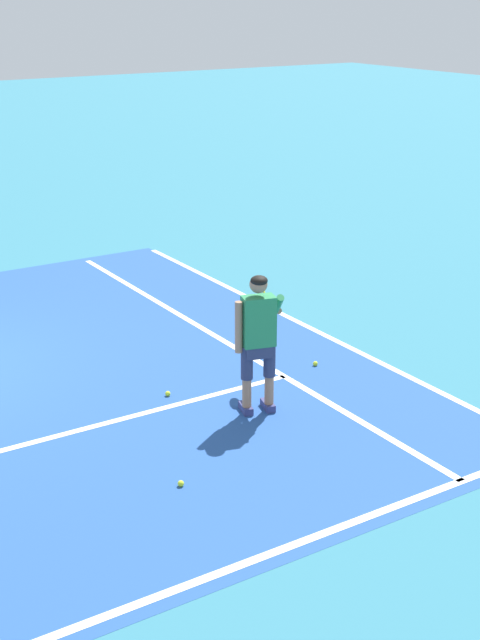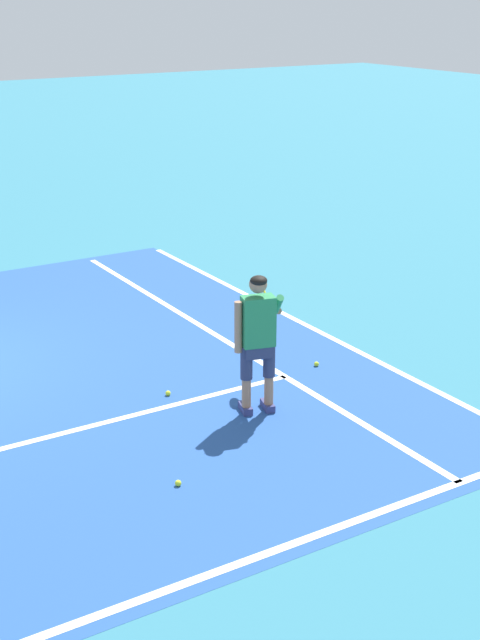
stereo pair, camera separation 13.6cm
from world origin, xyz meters
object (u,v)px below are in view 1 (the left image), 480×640
tennis_player (258,334)px  tennis_ball_mid_court (168,394)px  tennis_ball_near_feet (181,484)px  tennis_ball_by_baseline (315,364)px

tennis_player → tennis_ball_mid_court: 1.53m
tennis_ball_near_feet → tennis_ball_by_baseline: 3.55m
tennis_ball_near_feet → tennis_ball_by_baseline: bearing=30.4°
tennis_ball_mid_court → tennis_ball_by_baseline: bearing=-5.7°
tennis_ball_by_baseline → tennis_ball_near_feet: bearing=-149.6°
tennis_player → tennis_ball_by_baseline: tennis_player is taller
tennis_player → tennis_ball_near_feet: tennis_player is taller
tennis_player → tennis_ball_mid_court: tennis_player is taller
tennis_player → tennis_ball_near_feet: size_ratio=25.95×
tennis_ball_near_feet → tennis_ball_mid_court: size_ratio=1.00×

